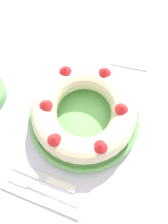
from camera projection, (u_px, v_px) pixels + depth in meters
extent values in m
plane|color=gray|center=(82.00, 170.00, 1.41)|extent=(8.00, 8.00, 0.00)
cube|color=silver|center=(79.00, 123.00, 0.73)|extent=(1.40, 1.00, 0.03)
cylinder|color=brown|center=(49.00, 14.00, 1.37)|extent=(0.06, 0.06, 0.72)
cylinder|color=#6BB760|center=(84.00, 119.00, 0.72)|extent=(0.29, 0.29, 0.01)
torus|color=#6BB760|center=(84.00, 118.00, 0.71)|extent=(0.30, 0.30, 0.01)
torus|color=beige|center=(84.00, 112.00, 0.67)|extent=(0.27, 0.27, 0.07)
cone|color=red|center=(65.00, 70.00, 0.67)|extent=(0.04, 0.04, 0.02)
cone|color=red|center=(45.00, 104.00, 0.63)|extent=(0.04, 0.04, 0.02)
cone|color=red|center=(54.00, 139.00, 0.60)|extent=(0.05, 0.05, 0.02)
cone|color=red|center=(101.00, 146.00, 0.59)|extent=(0.04, 0.04, 0.02)
cone|color=red|center=(122.00, 108.00, 0.63)|extent=(0.05, 0.05, 0.02)
cone|color=red|center=(105.00, 71.00, 0.67)|extent=(0.04, 0.04, 0.02)
cube|color=white|center=(54.00, 195.00, 0.64)|extent=(0.01, 0.14, 0.01)
cube|color=silver|center=(18.00, 180.00, 0.65)|extent=(0.02, 0.05, 0.01)
cube|color=white|center=(62.00, 209.00, 0.63)|extent=(0.02, 0.10, 0.01)
cube|color=silver|center=(22.00, 192.00, 0.64)|extent=(0.02, 0.12, 0.00)
cube|color=white|center=(61.00, 184.00, 0.65)|extent=(0.02, 0.08, 0.01)
cube|color=silver|center=(30.00, 172.00, 0.66)|extent=(0.02, 0.09, 0.00)
cube|color=#B2D1B7|center=(132.00, 46.00, 0.81)|extent=(0.18, 0.14, 0.00)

